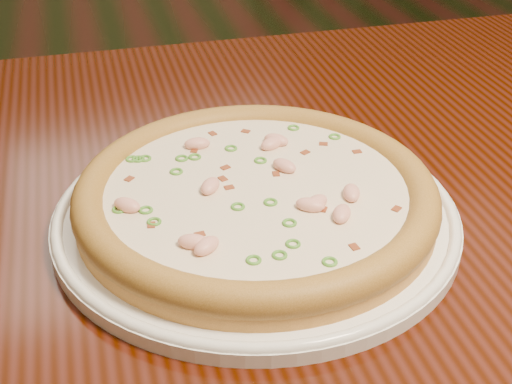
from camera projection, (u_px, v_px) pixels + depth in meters
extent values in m
plane|color=black|center=(272.00, 258.00, 1.81)|extent=(9.00, 9.00, 0.00)
cube|color=black|center=(362.00, 193.00, 0.70)|extent=(1.20, 0.80, 0.04)
cylinder|color=white|center=(256.00, 215.00, 0.62)|extent=(0.35, 0.35, 0.01)
torus|color=white|center=(256.00, 210.00, 0.61)|extent=(0.35, 0.35, 0.01)
cylinder|color=gold|center=(256.00, 201.00, 0.61)|extent=(0.31, 0.31, 0.02)
torus|color=#AB7D3D|center=(256.00, 192.00, 0.60)|extent=(0.31, 0.31, 0.03)
cylinder|color=#EBE8C4|center=(256.00, 189.00, 0.60)|extent=(0.26, 0.26, 0.00)
ellipsoid|color=#F2B29E|center=(127.00, 205.00, 0.57)|extent=(0.03, 0.03, 0.01)
ellipsoid|color=#F2B29E|center=(272.00, 144.00, 0.66)|extent=(0.03, 0.02, 0.01)
ellipsoid|color=#F2B29E|center=(316.00, 203.00, 0.57)|extent=(0.03, 0.03, 0.01)
ellipsoid|color=#F2B29E|center=(276.00, 140.00, 0.67)|extent=(0.03, 0.03, 0.01)
ellipsoid|color=#F2B29E|center=(284.00, 166.00, 0.62)|extent=(0.02, 0.03, 0.01)
ellipsoid|color=#F2B29E|center=(310.00, 205.00, 0.57)|extent=(0.03, 0.02, 0.01)
ellipsoid|color=#F2B29E|center=(210.00, 186.00, 0.60)|extent=(0.02, 0.03, 0.01)
ellipsoid|color=#F2B29E|center=(193.00, 242.00, 0.53)|extent=(0.03, 0.02, 0.01)
ellipsoid|color=#F2B29E|center=(351.00, 193.00, 0.59)|extent=(0.02, 0.03, 0.01)
ellipsoid|color=#F2B29E|center=(197.00, 144.00, 0.66)|extent=(0.02, 0.02, 0.01)
ellipsoid|color=#F2B29E|center=(207.00, 246.00, 0.52)|extent=(0.03, 0.03, 0.01)
ellipsoid|color=#F2B29E|center=(342.00, 214.00, 0.56)|extent=(0.02, 0.03, 0.01)
cube|color=maroon|center=(223.00, 180.00, 0.61)|extent=(0.01, 0.01, 0.00)
cube|color=maroon|center=(305.00, 153.00, 0.65)|extent=(0.01, 0.01, 0.00)
cube|color=maroon|center=(194.00, 151.00, 0.65)|extent=(0.01, 0.01, 0.00)
cube|color=maroon|center=(225.00, 168.00, 0.63)|extent=(0.01, 0.01, 0.00)
cube|color=maroon|center=(396.00, 210.00, 0.57)|extent=(0.01, 0.01, 0.00)
cube|color=maroon|center=(151.00, 226.00, 0.55)|extent=(0.01, 0.01, 0.00)
cube|color=maroon|center=(354.00, 248.00, 0.53)|extent=(0.01, 0.01, 0.00)
cube|color=maroon|center=(246.00, 132.00, 0.69)|extent=(0.01, 0.01, 0.00)
cube|color=maroon|center=(323.00, 210.00, 0.57)|extent=(0.01, 0.01, 0.00)
cube|color=maroon|center=(276.00, 175.00, 0.62)|extent=(0.01, 0.01, 0.00)
cube|color=maroon|center=(200.00, 235.00, 0.54)|extent=(0.01, 0.01, 0.00)
cube|color=maroon|center=(129.00, 180.00, 0.61)|extent=(0.01, 0.01, 0.00)
cube|color=maroon|center=(357.00, 152.00, 0.65)|extent=(0.01, 0.01, 0.00)
cube|color=maroon|center=(213.00, 134.00, 0.68)|extent=(0.01, 0.01, 0.00)
cube|color=maroon|center=(323.00, 145.00, 0.67)|extent=(0.01, 0.01, 0.00)
cube|color=maroon|center=(229.00, 188.00, 0.60)|extent=(0.01, 0.01, 0.00)
torus|color=#488E2B|center=(238.00, 207.00, 0.57)|extent=(0.02, 0.02, 0.00)
torus|color=#488E2B|center=(271.00, 202.00, 0.58)|extent=(0.02, 0.02, 0.00)
torus|color=#488E2B|center=(293.00, 128.00, 0.69)|extent=(0.02, 0.02, 0.00)
torus|color=#488E2B|center=(195.00, 157.00, 0.64)|extent=(0.01, 0.01, 0.00)
torus|color=#488E2B|center=(289.00, 223.00, 0.55)|extent=(0.02, 0.02, 0.00)
torus|color=#488E2B|center=(293.00, 244.00, 0.53)|extent=(0.02, 0.02, 0.00)
torus|color=#488E2B|center=(254.00, 260.00, 0.51)|extent=(0.02, 0.02, 0.00)
torus|color=#488E2B|center=(260.00, 161.00, 0.64)|extent=(0.02, 0.02, 0.00)
torus|color=#488E2B|center=(182.00, 158.00, 0.64)|extent=(0.01, 0.01, 0.00)
torus|color=#488E2B|center=(154.00, 222.00, 0.56)|extent=(0.01, 0.01, 0.00)
torus|color=#488E2B|center=(146.00, 210.00, 0.57)|extent=(0.01, 0.01, 0.00)
torus|color=#488E2B|center=(176.00, 172.00, 0.62)|extent=(0.02, 0.02, 0.00)
torus|color=#488E2B|center=(335.00, 137.00, 0.68)|extent=(0.02, 0.02, 0.00)
torus|color=#488E2B|center=(330.00, 262.00, 0.51)|extent=(0.02, 0.02, 0.00)
torus|color=#488E2B|center=(132.00, 159.00, 0.64)|extent=(0.01, 0.01, 0.00)
torus|color=#488E2B|center=(231.00, 148.00, 0.66)|extent=(0.02, 0.02, 0.00)
torus|color=#488E2B|center=(119.00, 209.00, 0.57)|extent=(0.01, 0.01, 0.00)
torus|color=#488E2B|center=(145.00, 159.00, 0.64)|extent=(0.02, 0.02, 0.00)
torus|color=#488E2B|center=(280.00, 255.00, 0.52)|extent=(0.02, 0.02, 0.00)
torus|color=#488E2B|center=(138.00, 159.00, 0.64)|extent=(0.02, 0.02, 0.00)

